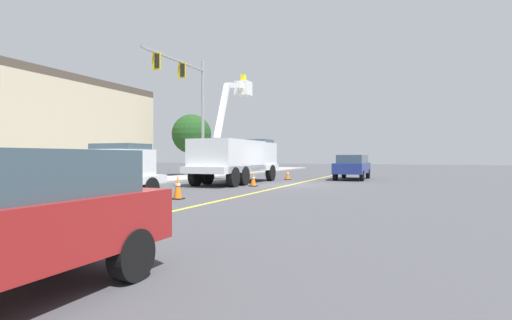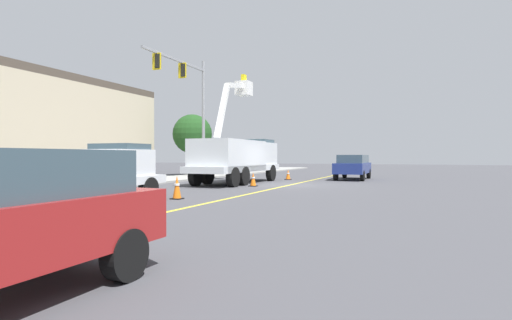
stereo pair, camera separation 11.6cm
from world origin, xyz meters
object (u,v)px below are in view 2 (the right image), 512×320
utility_bucket_truck (238,156)px  passing_minivan (353,165)px  traffic_cone_leading (61,205)px  traffic_cone_mid_front (177,187)px  traffic_cone_mid_rear (253,179)px  traffic_cone_trailing (288,175)px  traffic_signal_mast (189,93)px  service_pickup_truck (89,171)px

utility_bucket_truck → passing_minivan: bearing=-41.4°
traffic_cone_leading → utility_bucket_truck: bearing=9.6°
traffic_cone_mid_front → traffic_cone_mid_rear: size_ratio=1.19×
traffic_cone_leading → traffic_cone_mid_front: bearing=5.9°
traffic_cone_trailing → traffic_cone_leading: bearing=-177.5°
traffic_cone_leading → traffic_cone_mid_front: 5.66m
utility_bucket_truck → traffic_cone_mid_rear: utility_bucket_truck is taller
traffic_cone_mid_front → traffic_cone_mid_rear: (6.95, -0.02, -0.07)m
utility_bucket_truck → traffic_signal_mast: bearing=68.5°
traffic_cone_mid_rear → traffic_signal_mast: (3.87, 6.52, 5.55)m
passing_minivan → traffic_cone_leading: bearing=171.4°
traffic_cone_mid_rear → traffic_cone_leading: bearing=-177.4°
service_pickup_truck → passing_minivan: (18.06, -5.43, -0.15)m
traffic_cone_mid_front → utility_bucket_truck: bearing=11.9°
service_pickup_truck → traffic_cone_mid_front: service_pickup_truck is taller
traffic_cone_mid_front → traffic_signal_mast: traffic_signal_mast is taller
traffic_cone_leading → traffic_signal_mast: 18.72m
service_pickup_truck → traffic_cone_trailing: bearing=-5.1°
traffic_cone_mid_front → traffic_signal_mast: size_ratio=0.10×
traffic_signal_mast → traffic_cone_trailing: bearing=-67.7°
passing_minivan → traffic_cone_mid_front: passing_minivan is taller
utility_bucket_truck → traffic_cone_leading: bearing=-170.4°
utility_bucket_truck → service_pickup_truck: size_ratio=1.46×
traffic_cone_trailing → service_pickup_truck: bearing=174.9°
traffic_cone_mid_front → traffic_cone_trailing: (13.38, 0.24, -0.10)m
passing_minivan → traffic_cone_mid_front: (-15.45, 3.77, -0.53)m
service_pickup_truck → passing_minivan: 18.86m
traffic_cone_leading → traffic_cone_trailing: size_ratio=1.28×
service_pickup_truck → traffic_cone_trailing: service_pickup_truck is taller
traffic_cone_mid_rear → traffic_cone_mid_front: bearing=179.8°
service_pickup_truck → traffic_cone_mid_front: bearing=-32.5°
traffic_cone_leading → traffic_cone_trailing: traffic_cone_leading is taller
utility_bucket_truck → traffic_cone_mid_front: utility_bucket_truck is taller
service_pickup_truck → traffic_cone_trailing: (15.99, -1.42, -0.78)m
traffic_cone_mid_front → traffic_cone_mid_rear: 6.95m
traffic_cone_mid_rear → service_pickup_truck: bearing=170.0°
passing_minivan → traffic_cone_trailing: (-2.07, 4.01, -0.63)m
service_pickup_truck → utility_bucket_truck: bearing=1.2°
passing_minivan → traffic_signal_mast: traffic_signal_mast is taller
traffic_signal_mast → traffic_cone_leading: bearing=-156.7°
traffic_cone_trailing → utility_bucket_truck: bearing=159.2°
service_pickup_truck → passing_minivan: bearing=-16.7°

